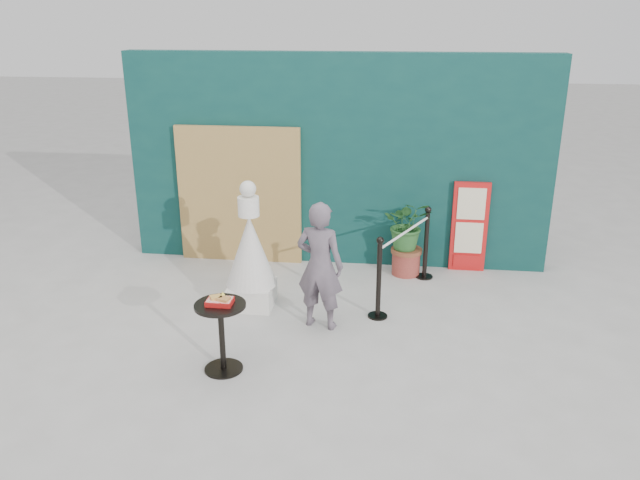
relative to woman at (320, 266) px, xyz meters
The scene contains 10 objects.
ground 1.25m from the woman, 91.46° to the right, with size 60.00×60.00×0.00m, color #ADAAA5.
back_wall 2.28m from the woman, 90.67° to the left, with size 6.00×0.30×3.00m, color #0B3332.
bamboo_fence 2.43m from the woman, 126.18° to the left, with size 1.80×0.08×2.00m, color tan.
woman is the anchor object (origin of this frame).
menu_board 2.72m from the woman, 46.31° to the left, with size 0.50×0.07×1.30m.
statue 1.02m from the woman, 154.51° to the left, with size 0.63×0.63×1.62m.
cafe_table 1.42m from the woman, 128.43° to the right, with size 0.52×0.52×0.75m.
food_basket 1.39m from the woman, 128.43° to the right, with size 0.26×0.19×0.11m.
planter 1.98m from the woman, 59.32° to the left, with size 0.65×0.56×1.10m.
stanchion_barrier 1.39m from the woman, 44.79° to the left, with size 0.84×1.54×1.03m.
Camera 1 is at (0.85, -5.56, 3.47)m, focal length 35.00 mm.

